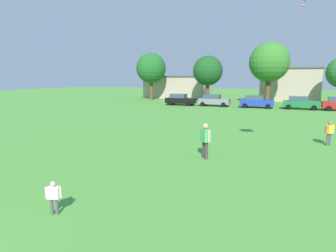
% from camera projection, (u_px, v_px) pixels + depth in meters
% --- Properties ---
extents(ground_plane, '(160.00, 160.00, 0.00)m').
position_uv_depth(ground_plane, '(209.00, 113.00, 32.44)').
color(ground_plane, '#4C9338').
extents(child_kite_flyer, '(0.45, 0.30, 1.01)m').
position_uv_depth(child_kite_flyer, '(54.00, 195.00, 8.30)').
color(child_kite_flyer, '#4C4C51').
rests_on(child_kite_flyer, ground).
extents(adult_bystander, '(0.63, 0.66, 1.77)m').
position_uv_depth(adult_bystander, '(205.00, 138.00, 14.07)').
color(adult_bystander, '#3F3833').
rests_on(adult_bystander, ground).
extents(bystander_near_trees, '(0.52, 0.56, 1.48)m').
position_uv_depth(bystander_near_trees, '(329.00, 131.00, 16.89)').
color(bystander_near_trees, '#4C4C51').
rests_on(bystander_near_trees, ground).
extents(parked_car_black_0, '(4.30, 2.02, 1.68)m').
position_uv_depth(parked_car_black_0, '(180.00, 99.00, 42.25)').
color(parked_car_black_0, black).
rests_on(parked_car_black_0, ground).
extents(parked_car_gray_1, '(4.30, 2.02, 1.68)m').
position_uv_depth(parked_car_gray_1, '(214.00, 100.00, 40.78)').
color(parked_car_gray_1, slate).
rests_on(parked_car_gray_1, ground).
extents(parked_car_blue_2, '(4.30, 2.02, 1.68)m').
position_uv_depth(parked_car_blue_2, '(256.00, 101.00, 38.46)').
color(parked_car_blue_2, '#1E38AD').
rests_on(parked_car_blue_2, ground).
extents(parked_car_green_3, '(4.30, 2.02, 1.68)m').
position_uv_depth(parked_car_green_3, '(300.00, 103.00, 36.71)').
color(parked_car_green_3, '#196B38').
rests_on(parked_car_green_3, ground).
extents(tree_far_left, '(5.41, 5.41, 8.43)m').
position_uv_depth(tree_far_left, '(151.00, 68.00, 52.32)').
color(tree_far_left, brown).
rests_on(tree_far_left, ground).
extents(tree_left, '(4.86, 4.86, 7.58)m').
position_uv_depth(tree_left, '(208.00, 71.00, 47.04)').
color(tree_left, brown).
rests_on(tree_left, ground).
extents(tree_center_left, '(6.00, 6.00, 9.35)m').
position_uv_depth(tree_center_left, '(269.00, 62.00, 43.54)').
color(tree_center_left, brown).
rests_on(tree_center_left, ground).
extents(house_left, '(9.97, 8.18, 5.73)m').
position_uv_depth(house_left, '(289.00, 84.00, 51.29)').
color(house_left, tan).
rests_on(house_left, ground).
extents(house_right, '(12.30, 9.27, 4.42)m').
position_uv_depth(house_right, '(179.00, 87.00, 59.08)').
color(house_right, tan).
rests_on(house_right, ground).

